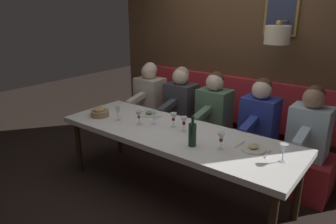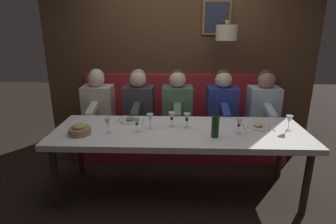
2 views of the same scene
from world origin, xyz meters
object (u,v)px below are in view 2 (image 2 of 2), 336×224
diner_nearest (264,102)px  wine_bottle (215,126)px  diner_far (139,101)px  wine_glass_4 (187,118)px  dining_table (179,135)px  wine_glass_3 (150,118)px  wine_glass_6 (289,120)px  diner_farthest (98,100)px  wine_glass_1 (108,122)px  wine_glass_2 (239,123)px  diner_near (222,101)px  wine_glass_5 (172,116)px  bread_bowl (80,130)px  wine_glass_0 (137,121)px  diner_middle (177,101)px

diner_nearest → wine_bottle: size_ratio=2.64×
diner_far → wine_glass_4: (-0.82, -0.63, 0.04)m
dining_table → wine_glass_3: (0.03, 0.31, 0.18)m
wine_glass_6 → diner_farthest: bearing=69.0°
wine_glass_1 → wine_glass_3: size_ratio=1.00×
wine_glass_1 → wine_glass_4: same height
wine_glass_2 → diner_near: bearing=1.3°
wine_glass_2 → diner_far: bearing=50.0°
diner_nearest → wine_bottle: 1.32m
diner_farthest → wine_glass_5: bearing=-127.5°
diner_farthest → wine_glass_2: (-0.96, -1.71, 0.04)m
diner_farthest → wine_glass_1: 1.07m
diner_farthest → wine_glass_3: bearing=-136.9°
bread_bowl → wine_bottle: bearing=-91.1°
wine_glass_5 → diner_far: bearing=30.6°
wine_glass_3 → wine_glass_1: bearing=109.7°
dining_table → wine_glass_5: size_ratio=16.16×
wine_glass_6 → wine_bottle: wine_bottle is taller
diner_farthest → wine_glass_0: diner_farthest is taller
wine_glass_3 → bread_bowl: 0.72m
dining_table → diner_nearest: size_ratio=3.35×
wine_glass_4 → bread_bowl: size_ratio=0.75×
diner_middle → wine_glass_0: 1.04m
wine_glass_1 → diner_farthest: bearing=20.9°
wine_glass_6 → wine_glass_3: bearing=89.7°
wine_glass_5 → wine_glass_4: bearing=-101.4°
diner_nearest → bread_bowl: diner_nearest is taller
diner_nearest → wine_glass_4: 1.33m
diner_middle → wine_glass_4: bearing=-172.8°
bread_bowl → dining_table: bearing=-81.2°
bread_bowl → diner_middle: bearing=-43.4°
wine_glass_0 → wine_glass_5: bearing=-64.0°
diner_near → wine_bottle: (-1.06, 0.23, 0.04)m
wine_glass_1 → wine_bottle: (-0.06, -1.07, -0.00)m
diner_farthest → wine_bottle: diner_farthest is taller
wine_glass_2 → wine_glass_3: 0.92m
diner_far → diner_nearest: bearing=-90.0°
diner_nearest → wine_glass_5: diner_nearest is taller
wine_glass_2 → wine_glass_3: bearing=83.0°
diner_far → wine_glass_6: size_ratio=4.82×
diner_far → diner_near: bearing=-90.0°
dining_table → wine_glass_2: size_ratio=16.16×
dining_table → wine_glass_6: bearing=-88.9°
wine_glass_1 → wine_glass_6: (0.14, -1.86, 0.00)m
dining_table → diner_near: size_ratio=3.35×
wine_glass_0 → wine_bottle: size_ratio=0.55×
diner_middle → wine_glass_6: bearing=-126.5°
diner_far → bread_bowl: size_ratio=3.60×
wine_glass_4 → wine_glass_5: 0.17m
wine_bottle → diner_nearest: bearing=-36.4°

